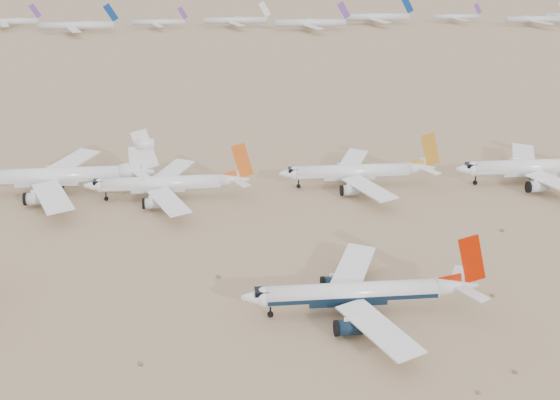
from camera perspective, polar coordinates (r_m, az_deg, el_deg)
ground at (r=140.17m, az=7.72°, el=-8.55°), size 7000.00×7000.00×0.00m
main_airliner at (r=135.71m, az=6.72°, el=-7.50°), size 44.56×43.52×15.73m
row2_navy_widebody at (r=210.23m, az=20.33°, el=2.51°), size 46.11×45.09×16.40m
row2_gold_tail at (r=195.97m, az=6.40°, el=2.30°), size 42.58×41.65×15.16m
row2_orange_tail at (r=188.67m, az=-9.05°, el=1.32°), size 42.23×41.31×15.06m
row2_white_trijet at (r=198.51m, az=-17.32°, el=1.91°), size 49.92×48.79×17.69m
distant_storage_row at (r=468.47m, az=4.05°, el=14.42°), size 612.83×67.90×15.34m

